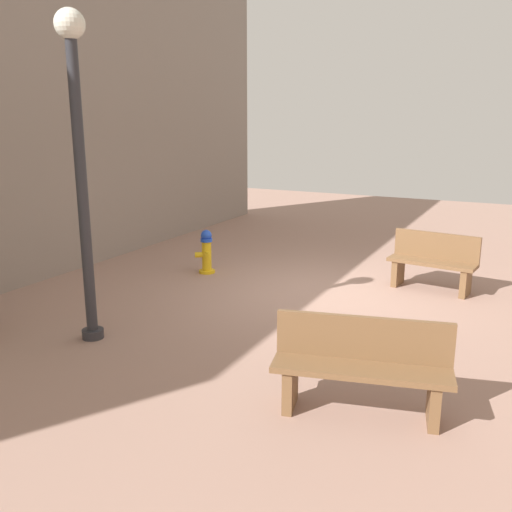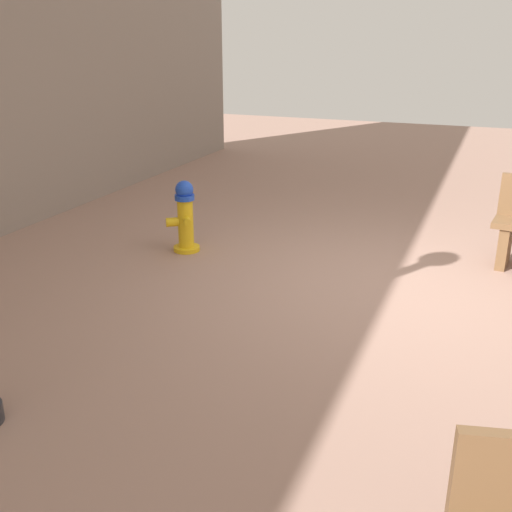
{
  "view_description": "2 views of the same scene",
  "coord_description": "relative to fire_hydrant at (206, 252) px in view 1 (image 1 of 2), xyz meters",
  "views": [
    {
      "loc": [
        -3.03,
        8.35,
        2.84
      ],
      "look_at": [
        0.85,
        0.66,
        0.68
      ],
      "focal_mm": 39.5,
      "sensor_mm": 36.0,
      "label": 1
    },
    {
      "loc": [
        -0.83,
        5.51,
        2.32
      ],
      "look_at": [
        0.94,
        1.09,
        0.57
      ],
      "focal_mm": 42.61,
      "sensor_mm": 36.0,
      "label": 2
    }
  ],
  "objects": [
    {
      "name": "fire_hydrant",
      "position": [
        0.0,
        0.0,
        0.0
      ],
      "size": [
        0.35,
        0.37,
        0.81
      ],
      "color": "gold",
      "rests_on": "ground_plane"
    },
    {
      "name": "ground_plane",
      "position": [
        -2.33,
        0.23,
        -0.4
      ],
      "size": [
        23.4,
        23.4,
        0.0
      ],
      "primitive_type": "plane",
      "color": "#9E7A6B"
    },
    {
      "name": "bench_near",
      "position": [
        -3.91,
        -0.83,
        0.08
      ],
      "size": [
        1.45,
        0.61,
        0.95
      ],
      "color": "brown",
      "rests_on": "ground_plane"
    },
    {
      "name": "street_lamp",
      "position": [
        -0.33,
        3.37,
        2.1
      ],
      "size": [
        0.36,
        0.36,
        4.04
      ],
      "color": "#2D2D33",
      "rests_on": "ground_plane"
    },
    {
      "name": "bench_far",
      "position": [
        -4.01,
        3.64,
        0.09
      ],
      "size": [
        1.77,
        0.82,
        0.95
      ],
      "color": "brown",
      "rests_on": "ground_plane"
    }
  ]
}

